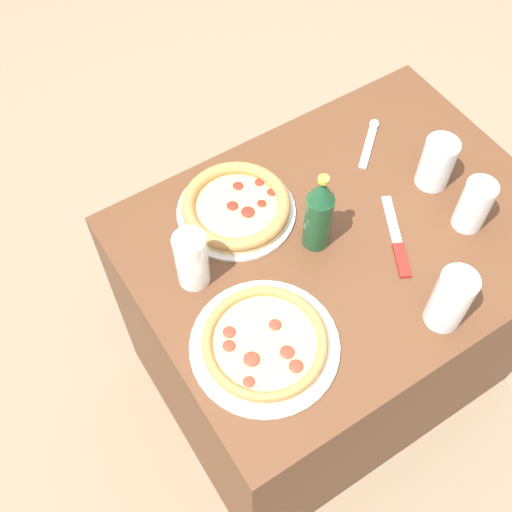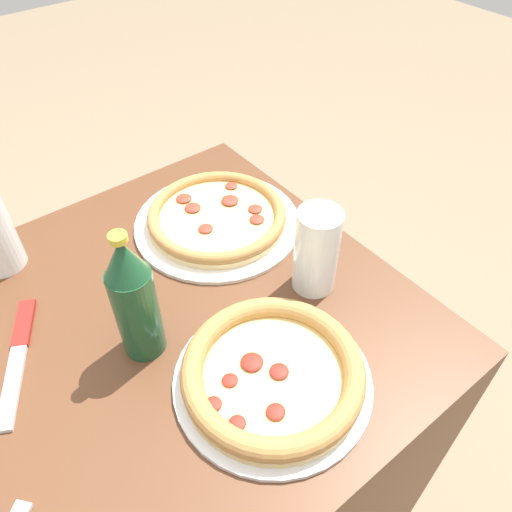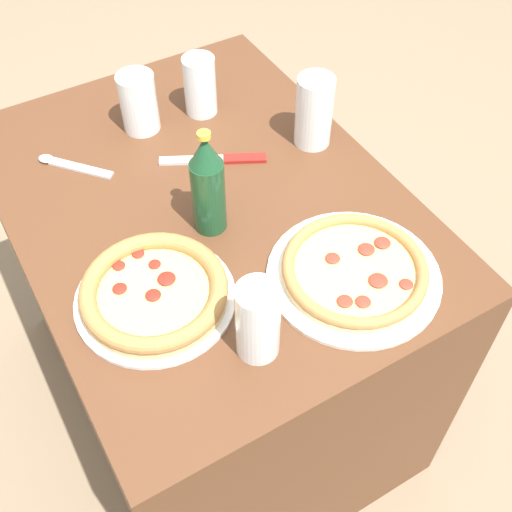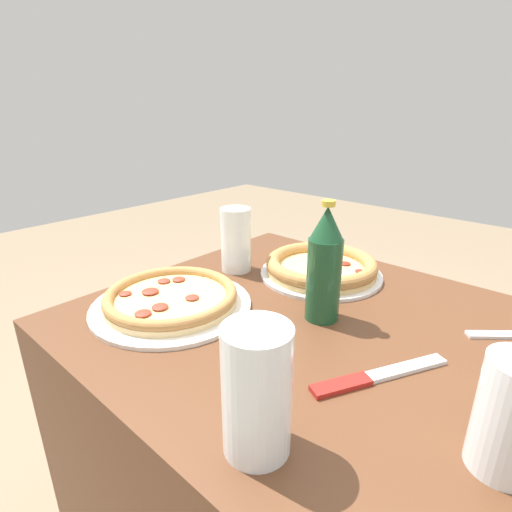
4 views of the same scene
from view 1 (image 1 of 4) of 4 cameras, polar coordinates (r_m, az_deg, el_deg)
ground_plane at (r=2.18m, az=5.62°, el=-9.63°), size 8.00×8.00×0.00m
table at (r=1.83m, az=6.62°, el=-4.89°), size 0.99×0.74×0.77m
pizza_salami at (r=1.33m, az=0.77°, el=-7.77°), size 0.31×0.31×0.04m
pizza_pepperoni at (r=1.51m, az=-1.78°, el=4.39°), size 0.28×0.28×0.04m
glass_water at (r=1.37m, az=16.84°, el=-3.85°), size 0.08×0.08×0.16m
glass_lemonade at (r=1.54m, az=18.77°, el=4.16°), size 0.07×0.07×0.14m
glass_mango_juice at (r=1.60m, az=15.73°, el=7.84°), size 0.08×0.08×0.13m
glass_red_wine at (r=1.37m, az=-5.73°, el=-0.43°), size 0.07×0.07×0.15m
beer_bottle at (r=1.40m, az=5.62°, el=3.81°), size 0.06×0.06×0.22m
knife at (r=1.51m, az=12.37°, el=1.44°), size 0.13×0.21×0.01m
spoon at (r=1.70m, az=10.13°, el=10.26°), size 0.14×0.13×0.01m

